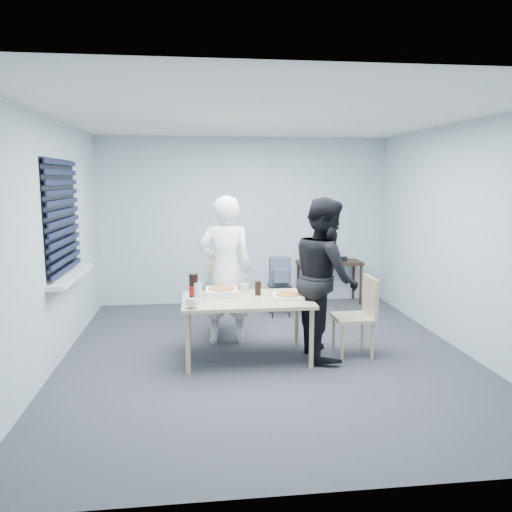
{
  "coord_description": "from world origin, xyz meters",
  "views": [
    {
      "loc": [
        -0.76,
        -5.31,
        1.96
      ],
      "look_at": [
        -0.11,
        0.1,
        1.12
      ],
      "focal_mm": 35.0,
      "sensor_mm": 36.0,
      "label": 1
    }
  ],
  "objects": [
    {
      "name": "room",
      "position": [
        -2.2,
        0.4,
        1.44
      ],
      "size": [
        5.0,
        5.0,
        5.0
      ],
      "color": "#333338",
      "rests_on": "ground"
    },
    {
      "name": "dining_table",
      "position": [
        -0.23,
        -0.06,
        0.62
      ],
      "size": [
        1.39,
        0.88,
        0.68
      ],
      "color": "tan",
      "rests_on": "ground"
    },
    {
      "name": "chair_far",
      "position": [
        -0.42,
        0.96,
        0.51
      ],
      "size": [
        0.42,
        0.42,
        0.89
      ],
      "color": "tan",
      "rests_on": "ground"
    },
    {
      "name": "chair_right",
      "position": [
        1.04,
        -0.1,
        0.51
      ],
      "size": [
        0.42,
        0.42,
        0.89
      ],
      "color": "tan",
      "rests_on": "ground"
    },
    {
      "name": "person_white",
      "position": [
        -0.42,
        0.54,
        0.89
      ],
      "size": [
        0.65,
        0.42,
        1.77
      ],
      "primitive_type": "imported",
      "rotation": [
        0.0,
        0.0,
        3.14
      ],
      "color": "white",
      "rests_on": "ground"
    },
    {
      "name": "person_black",
      "position": [
        0.64,
        -0.05,
        0.89
      ],
      "size": [
        0.47,
        0.86,
        1.77
      ],
      "primitive_type": "imported",
      "rotation": [
        0.0,
        0.0,
        1.57
      ],
      "color": "black",
      "rests_on": "ground"
    },
    {
      "name": "side_table",
      "position": [
        1.33,
        2.28,
        0.59
      ],
      "size": [
        1.01,
        0.45,
        0.67
      ],
      "color": "#321D18",
      "rests_on": "ground"
    },
    {
      "name": "stool",
      "position": [
        0.42,
        1.62,
        0.34
      ],
      "size": [
        0.32,
        0.32,
        0.45
      ],
      "color": "black",
      "rests_on": "ground"
    },
    {
      "name": "backpack",
      "position": [
        0.42,
        1.61,
        0.65
      ],
      "size": [
        0.3,
        0.22,
        0.41
      ],
      "rotation": [
        0.0,
        0.0,
        0.33
      ],
      "color": "slate",
      "rests_on": "stool"
    },
    {
      "name": "pizza_box_a",
      "position": [
        -0.49,
        0.11,
        0.72
      ],
      "size": [
        0.35,
        0.35,
        0.09
      ],
      "rotation": [
        0.0,
        0.0,
        0.08
      ],
      "color": "white",
      "rests_on": "dining_table"
    },
    {
      "name": "pizza_box_b",
      "position": [
        0.22,
        -0.09,
        0.7
      ],
      "size": [
        0.31,
        0.31,
        0.04
      ],
      "rotation": [
        0.0,
        0.0,
        -0.07
      ],
      "color": "white",
      "rests_on": "dining_table"
    },
    {
      "name": "mug_a",
      "position": [
        -0.81,
        -0.4,
        0.73
      ],
      "size": [
        0.17,
        0.17,
        0.1
      ],
      "primitive_type": "imported",
      "rotation": [
        0.0,
        0.0,
        0.52
      ],
      "color": "white",
      "rests_on": "dining_table"
    },
    {
      "name": "mug_b",
      "position": [
        -0.22,
        0.26,
        0.72
      ],
      "size": [
        0.1,
        0.1,
        0.09
      ],
      "primitive_type": "imported",
      "color": "white",
      "rests_on": "dining_table"
    },
    {
      "name": "cola_glass",
      "position": [
        -0.09,
        0.08,
        0.75
      ],
      "size": [
        0.07,
        0.07,
        0.15
      ],
      "primitive_type": "cylinder",
      "rotation": [
        0.0,
        0.0,
        -0.06
      ],
      "color": "black",
      "rests_on": "dining_table"
    },
    {
      "name": "soda_bottle",
      "position": [
        -0.8,
        -0.19,
        0.83
      ],
      "size": [
        0.1,
        0.1,
        0.31
      ],
      "rotation": [
        0.0,
        0.0,
        -0.07
      ],
      "color": "black",
      "rests_on": "dining_table"
    },
    {
      "name": "plastic_cups",
      "position": [
        -0.77,
        -0.2,
        0.79
      ],
      "size": [
        0.12,
        0.12,
        0.22
      ],
      "primitive_type": "cylinder",
      "rotation": [
        0.0,
        0.0,
        -0.43
      ],
      "color": "silver",
      "rests_on": "dining_table"
    },
    {
      "name": "rubber_band",
      "position": [
        -0.03,
        -0.31,
        0.68
      ],
      "size": [
        0.06,
        0.06,
        0.0
      ],
      "primitive_type": "torus",
      "rotation": [
        0.0,
        0.0,
        0.17
      ],
      "color": "red",
      "rests_on": "dining_table"
    },
    {
      "name": "papers",
      "position": [
        1.18,
        2.25,
        0.67
      ],
      "size": [
        0.22,
        0.29,
        0.0
      ],
      "primitive_type": "cube",
      "rotation": [
        0.0,
        0.0,
        0.04
      ],
      "color": "white",
      "rests_on": "side_table"
    },
    {
      "name": "black_box",
      "position": [
        1.55,
        2.31,
        0.7
      ],
      "size": [
        0.15,
        0.12,
        0.06
      ],
      "primitive_type": "cube",
      "rotation": [
        0.0,
        0.0,
        0.15
      ],
      "color": "black",
      "rests_on": "side_table"
    }
  ]
}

